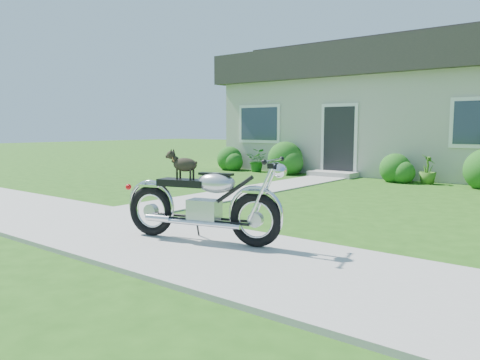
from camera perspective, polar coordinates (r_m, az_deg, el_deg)
name	(u,v)px	position (r m, az deg, el deg)	size (l,w,h in m)	color
ground	(139,236)	(6.60, -12.23, -6.66)	(80.00, 80.00, 0.00)	#235114
sidewalk	(139,234)	(6.59, -12.23, -6.49)	(24.00, 2.20, 0.04)	#9E9B93
walkway	(263,189)	(11.24, 2.76, -1.06)	(1.20, 8.00, 0.03)	#9E9B93
house	(422,107)	(16.83, 21.34, 8.31)	(12.60, 7.03, 4.50)	#B7B3A5
shrub_row	(379,165)	(13.56, 16.62, 1.73)	(10.94, 1.12, 1.12)	#1D5717
potted_plant_left	(257,160)	(15.67, 2.14, 2.44)	(0.70, 0.61, 0.78)	#1A5416
potted_plant_right	(428,169)	(13.19, 21.93, 1.21)	(0.43, 0.43, 0.77)	#3B701E
motorcycle_with_dog	(204,202)	(5.90, -4.45, -2.70)	(2.18, 0.86, 1.14)	black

